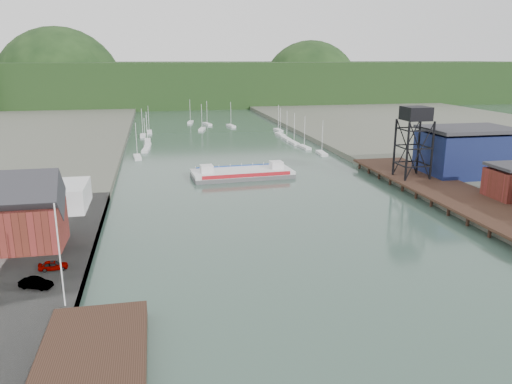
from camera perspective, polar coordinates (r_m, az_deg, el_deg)
name	(u,v)px	position (r m, az deg, el deg)	size (l,w,h in m)	color
ground	(376,333)	(56.98, 13.51, -15.45)	(600.00, 600.00, 0.00)	#294036
west_quay	(21,280)	(72.13, -25.23, -9.08)	(16.00, 80.00, 1.60)	slate
west_stage	(93,357)	(52.52, -18.14, -17.52)	(10.00, 18.00, 1.80)	black
east_pier	(451,192)	(110.17, 21.36, 0.01)	(14.00, 70.00, 2.45)	black
harbor_building	(19,218)	(79.97, -25.44, -2.75)	(12.20, 8.20, 8.90)	#502117
white_shed	(36,197)	(99.74, -23.80, -0.58)	(18.00, 12.00, 4.50)	silver
flagpole	(60,256)	(59.05, -21.52, -6.81)	(0.16, 0.16, 12.00)	silver
lift_tower	(416,118)	(117.68, 17.78, 8.06)	(6.50, 6.50, 16.00)	black
blue_shed	(466,152)	(128.42, 22.92, 4.24)	(20.50, 14.50, 11.30)	#0B0D33
marina_sailboats	(216,137)	(186.06, -4.55, 6.30)	(57.71, 92.65, 0.90)	silver
distant_hills	(180,86)	(346.42, -8.67, 11.89)	(500.00, 120.00, 80.00)	black
chain_ferry	(242,173)	(123.37, -1.59, 2.16)	(25.13, 11.43, 3.54)	#535355
car_west_a	(53,265)	(71.35, -22.17, -7.75)	(1.48, 3.67, 1.25)	#999999
car_west_b	(36,283)	(66.75, -23.86, -9.50)	(1.39, 3.97, 1.31)	#999999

